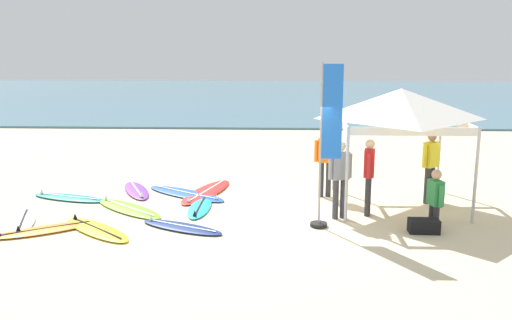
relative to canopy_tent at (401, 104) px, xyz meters
The scene contains 20 objects.
ground_plane 3.96m from the canopy_tent, 160.70° to the right, with size 80.00×80.00×0.00m, color beige.
sea 30.27m from the canopy_tent, 95.66° to the left, with size 80.00×36.00×0.10m, color teal.
canopy_tent is the anchor object (origin of this frame).
surfboard_white 8.72m from the canopy_tent, 168.14° to the right, with size 1.05×1.89×0.19m.
surfboard_purple 6.93m from the canopy_tent, behind, with size 1.28×2.02×0.19m.
surfboard_teal 8.28m from the canopy_tent, behind, with size 2.11×1.12×0.19m.
surfboard_cyan 5.19m from the canopy_tent, behind, with size 0.51×1.81×0.19m.
surfboard_yellow 7.23m from the canopy_tent, 161.38° to the right, with size 1.99×1.86×0.19m.
surfboard_lime 6.70m from the canopy_tent, behind, with size 2.13×1.95×0.19m.
surfboard_red 5.26m from the canopy_tent, 169.39° to the left, with size 1.40×2.69×0.19m.
surfboard_navy 5.67m from the canopy_tent, 157.66° to the right, with size 1.97×1.31×0.19m.
surfboard_orange 8.19m from the canopy_tent, 163.36° to the right, with size 2.07×1.61×0.19m.
surfboard_blue 5.68m from the canopy_tent, behind, with size 2.43×1.97×0.19m.
person_grey 2.30m from the canopy_tent, 142.72° to the right, with size 0.52×0.33×1.71m.
person_red 1.81m from the canopy_tent, 133.71° to the right, with size 0.29×0.54×1.71m.
person_orange 2.25m from the canopy_tent, 157.80° to the left, with size 0.55×0.23×1.71m.
person_yellow 1.64m from the canopy_tent, 14.35° to the left, with size 0.44×0.40×1.71m.
person_green 2.35m from the canopy_tent, 72.57° to the right, with size 0.29×0.54×1.20m.
banner_flag 2.62m from the canopy_tent, 136.97° to the right, with size 0.60×0.36×3.40m.
gear_bag_near_tent 3.01m from the canopy_tent, 85.80° to the right, with size 0.60×0.32×0.28m, color black.
Camera 1 is at (0.19, -11.60, 3.65)m, focal length 38.40 mm.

